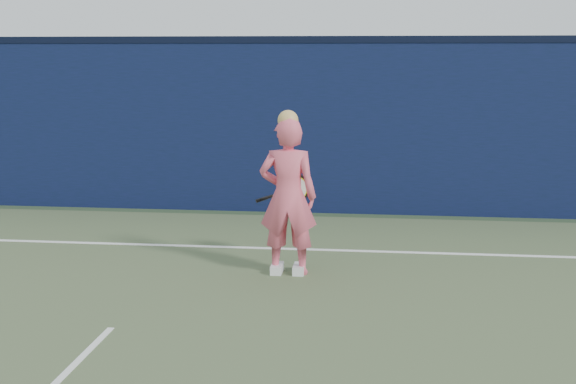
# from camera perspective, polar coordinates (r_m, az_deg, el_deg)

# --- Properties ---
(ground) EXTENTS (80.00, 80.00, 0.00)m
(ground) POSITION_cam_1_polar(r_m,az_deg,el_deg) (6.34, -15.52, -12.40)
(ground) COLOR #2A3C25
(ground) RESTS_ON ground
(backstop_wall) EXTENTS (24.00, 0.40, 2.50)m
(backstop_wall) POSITION_cam_1_polar(r_m,az_deg,el_deg) (12.17, -4.10, 4.62)
(backstop_wall) COLOR black
(backstop_wall) RESTS_ON ground
(wall_cap) EXTENTS (24.00, 0.42, 0.10)m
(wall_cap) POSITION_cam_1_polar(r_m,az_deg,el_deg) (12.13, -4.17, 10.74)
(wall_cap) COLOR black
(wall_cap) RESTS_ON backstop_wall
(player) EXTENTS (0.62, 0.41, 1.77)m
(player) POSITION_cam_1_polar(r_m,az_deg,el_deg) (8.55, 0.00, -0.30)
(player) COLOR #F45E76
(player) RESTS_ON ground
(racket) EXTENTS (0.61, 0.27, 0.34)m
(racket) POSITION_cam_1_polar(r_m,az_deg,el_deg) (9.03, 0.41, 0.17)
(racket) COLOR black
(racket) RESTS_ON ground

